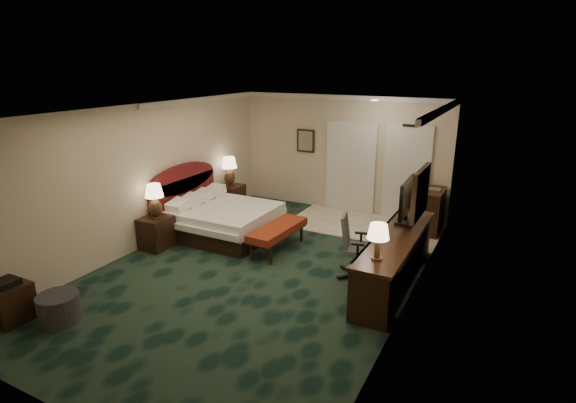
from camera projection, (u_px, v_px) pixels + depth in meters
The scene contains 26 objects.
floor at pixel (260, 269), 7.71m from camera, with size 5.00×7.50×0.00m, color black.
ceiling at pixel (256, 110), 6.91m from camera, with size 5.00×7.50×0.00m, color white.
wall_back at pixel (341, 154), 10.48m from camera, with size 5.00×0.00×2.70m, color beige.
wall_front at pixel (48, 296), 4.13m from camera, with size 5.00×0.00×2.70m, color beige.
wall_left at pixel (144, 177), 8.41m from camera, with size 0.00×7.50×2.70m, color beige.
wall_right at pixel (413, 218), 6.21m from camera, with size 0.00×7.50×2.70m, color beige.
crown_molding at pixel (257, 114), 6.92m from camera, with size 5.00×7.50×0.10m, color silver, non-canonical shape.
tile_patch at pixel (364, 225), 9.77m from camera, with size 3.20×1.70×0.01m, color beige.
headboard at pixel (184, 197), 9.42m from camera, with size 0.12×2.00×1.40m, color #491318, non-canonical shape.
entry_door at pixel (406, 174), 9.87m from camera, with size 1.02×0.06×2.18m, color silver.
closet_doors at pixel (350, 168), 10.43m from camera, with size 1.20×0.06×2.10m, color silver.
wall_art at pixel (306, 141), 10.77m from camera, with size 0.45×0.06×0.55m, color #536D62.
wall_mirror at pixel (420, 193), 6.67m from camera, with size 0.05×0.95×0.75m, color white.
bed at pixel (226, 221), 9.18m from camera, with size 1.89×1.75×0.60m, color white.
nightstand_near at pixel (156, 233), 8.53m from camera, with size 0.49×0.56×0.61m, color black.
nightstand_far at pixel (231, 199), 10.62m from camera, with size 0.51×0.58×0.63m, color black.
lamp_near at pixel (155, 201), 8.35m from camera, with size 0.34×0.34×0.65m, color black, non-canonical shape.
lamp_far at pixel (229, 171), 10.46m from camera, with size 0.36×0.36×0.68m, color black, non-canonical shape.
bed_bench at pixel (278, 238), 8.44m from camera, with size 0.50×1.43×0.48m, color maroon.
ottoman at pixel (59, 308), 6.13m from camera, with size 0.55×0.55×0.40m, color #2C2B30.
side_table at pixel (9, 303), 6.13m from camera, with size 0.49×0.49×0.53m, color black.
desk at pixel (395, 260), 7.09m from camera, with size 0.62×2.87×0.83m, color black.
tv at pixel (407, 202), 7.41m from camera, with size 0.08×0.97×0.75m, color black.
desk_lamp at pixel (378, 242), 6.06m from camera, with size 0.30×0.30×0.53m, color black, non-canonical shape.
desk_chair at pixel (359, 247), 7.31m from camera, with size 0.62×0.58×1.06m, color #4C4C4C, non-canonical shape.
minibar at pixel (430, 211), 9.31m from camera, with size 0.48×0.86×0.91m, color black.
Camera 1 is at (3.67, -6.00, 3.41)m, focal length 28.00 mm.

